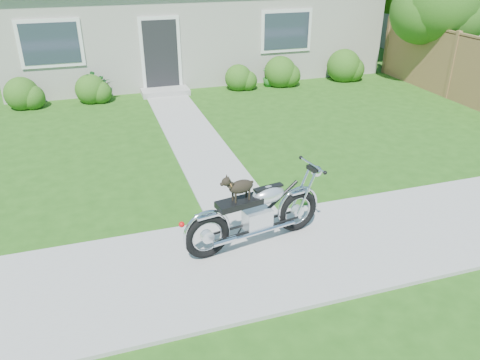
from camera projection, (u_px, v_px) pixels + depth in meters
name	position (u px, v px, depth m)	size (l,w,h in m)	color
ground	(360.00, 238.00, 7.10)	(80.00, 80.00, 0.00)	#235114
sidewalk	(360.00, 237.00, 7.09)	(24.00, 2.20, 0.04)	#9E9B93
walkway	(192.00, 135.00, 10.95)	(1.20, 8.00, 0.03)	#9E9B93
house	(187.00, 5.00, 16.36)	(12.60, 7.03, 4.50)	#B5AFA3
fence	(453.00, 66.00, 13.31)	(0.12, 6.62, 1.90)	#A57449
tree_near	(445.00, 6.00, 13.90)	(2.52, 2.45, 3.76)	#3D2B1C
shrub_row	(229.00, 77.00, 14.29)	(10.82, 1.10, 1.10)	#2D5A17
potted_plant_left	(102.00, 87.00, 13.30)	(0.73, 0.64, 0.82)	#16541C
potted_plant_right	(268.00, 76.00, 14.73)	(0.36, 0.36, 0.65)	#1C601A
motorcycle_with_dog	(257.00, 212.00, 6.70)	(2.21, 0.71, 1.17)	black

